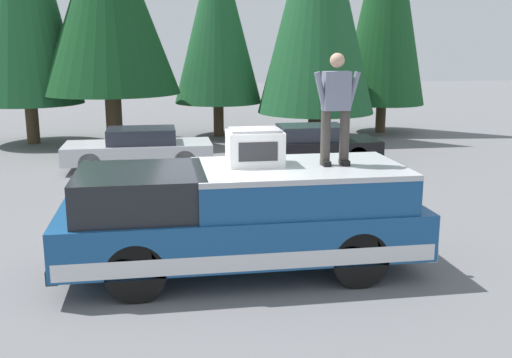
{
  "coord_description": "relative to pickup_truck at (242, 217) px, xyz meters",
  "views": [
    {
      "loc": [
        -8.94,
        0.53,
        3.47
      ],
      "look_at": [
        0.26,
        -0.98,
        1.35
      ],
      "focal_mm": 41.8,
      "sensor_mm": 36.0,
      "label": 1
    }
  ],
  "objects": [
    {
      "name": "parked_car_silver",
      "position": [
        8.24,
        1.79,
        -0.29
      ],
      "size": [
        1.64,
        4.1,
        1.16
      ],
      "color": "silver",
      "rests_on": "ground"
    },
    {
      "name": "conifer_center_left",
      "position": [
        14.03,
        -1.06,
        3.57
      ],
      "size": [
        3.28,
        3.28,
        7.63
      ],
      "color": "#4C3826",
      "rests_on": "ground"
    },
    {
      "name": "pickup_truck",
      "position": [
        0.0,
        0.0,
        0.0
      ],
      "size": [
        2.01,
        5.54,
        1.65
      ],
      "color": "navy",
      "rests_on": "ground"
    },
    {
      "name": "person_on_truck_bed",
      "position": [
        -0.01,
        -1.43,
        1.68
      ],
      "size": [
        0.29,
        0.72,
        1.69
      ],
      "color": "#423D38",
      "rests_on": "pickup_truck"
    },
    {
      "name": "parked_car_black",
      "position": [
        8.06,
        -3.09,
        -0.29
      ],
      "size": [
        1.64,
        4.1,
        1.16
      ],
      "color": "black",
      "rests_on": "ground"
    },
    {
      "name": "compressor_unit",
      "position": [
        0.19,
        -0.22,
        1.05
      ],
      "size": [
        0.65,
        0.84,
        0.56
      ],
      "color": "white",
      "rests_on": "pickup_truck"
    },
    {
      "name": "ground_plane",
      "position": [
        0.24,
        0.69,
        -0.87
      ],
      "size": [
        90.0,
        90.0,
        0.0
      ],
      "primitive_type": "plane",
      "color": "slate"
    }
  ]
}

